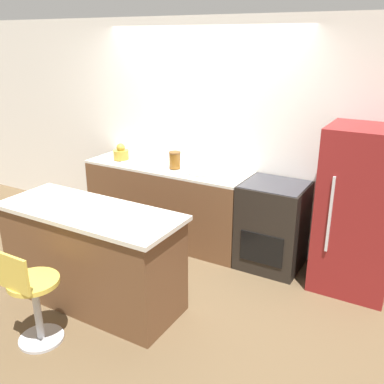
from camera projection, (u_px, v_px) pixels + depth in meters
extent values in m
plane|color=brown|center=(175.00, 254.00, 4.97)|extent=(14.00, 14.00, 0.00)
cube|color=white|center=(203.00, 133.00, 5.07)|extent=(8.00, 0.06, 2.60)
cube|color=brown|center=(167.00, 204.00, 5.23)|extent=(2.02, 0.61, 0.91)
cube|color=silver|center=(167.00, 167.00, 5.07)|extent=(2.02, 0.61, 0.03)
cube|color=#9EA3A8|center=(142.00, 162.00, 5.22)|extent=(0.44, 0.33, 0.01)
cube|color=brown|center=(93.00, 258.00, 3.95)|extent=(1.67, 0.65, 0.90)
cube|color=silver|center=(89.00, 212.00, 3.79)|extent=(1.74, 0.69, 0.04)
cube|color=black|center=(273.00, 226.00, 4.59)|extent=(0.66, 0.61, 0.94)
cube|color=black|center=(261.00, 249.00, 4.38)|extent=(0.46, 0.01, 0.33)
cube|color=#333338|center=(275.00, 184.00, 4.43)|extent=(0.62, 0.58, 0.01)
cube|color=maroon|center=(359.00, 211.00, 4.07)|extent=(0.71, 0.63, 1.62)
cube|color=silver|center=(330.00, 215.00, 3.88)|extent=(0.02, 0.02, 0.73)
cylinder|color=#B7B7BC|center=(42.00, 338.00, 3.56)|extent=(0.37, 0.37, 0.02)
cylinder|color=#B7B7BC|center=(38.00, 312.00, 3.47)|extent=(0.06, 0.06, 0.53)
cylinder|color=gold|center=(33.00, 282.00, 3.37)|extent=(0.41, 0.41, 0.04)
cube|color=gold|center=(12.00, 273.00, 3.18)|extent=(0.35, 0.02, 0.30)
cylinder|color=#B29333|center=(121.00, 155.00, 5.30)|extent=(0.19, 0.19, 0.11)
sphere|color=#B29333|center=(121.00, 148.00, 5.27)|extent=(0.11, 0.11, 0.11)
cylinder|color=white|center=(201.00, 169.00, 4.77)|extent=(0.28, 0.28, 0.08)
cylinder|color=brown|center=(175.00, 161.00, 4.92)|extent=(0.13, 0.13, 0.18)
cylinder|color=brown|center=(175.00, 153.00, 4.88)|extent=(0.13, 0.13, 0.02)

